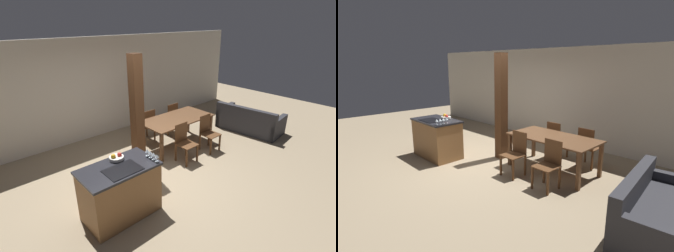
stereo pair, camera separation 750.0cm
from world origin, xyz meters
TOP-DOWN VIEW (x-y plane):
  - ground_plane at (0.00, 0.00)m, footprint 16.00×16.00m
  - wall_back at (0.00, 2.77)m, footprint 11.20×0.08m
  - kitchen_island at (-1.11, -0.51)m, footprint 1.26×0.74m
  - fruit_bowl at (-1.00, -0.29)m, footprint 0.25×0.25m
  - wine_glass_near at (-0.55, -0.80)m, footprint 0.07×0.07m
  - wine_glass_middle at (-0.55, -0.72)m, footprint 0.07×0.07m
  - wine_glass_far at (-0.55, -0.63)m, footprint 0.07×0.07m
  - wine_glass_end at (-0.55, -0.55)m, footprint 0.07×0.07m
  - dining_table at (1.43, 0.79)m, footprint 1.87×0.96m
  - dining_chair_near_left at (1.01, 0.08)m, footprint 0.40×0.40m
  - dining_chair_near_right at (1.85, 0.08)m, footprint 0.40×0.40m
  - dining_chair_far_left at (1.01, 1.49)m, footprint 0.40×0.40m
  - dining_chair_far_right at (1.85, 1.49)m, footprint 0.40×0.40m
  - couch at (3.72, 0.04)m, footprint 1.10×1.90m
  - timber_post at (0.06, 0.57)m, footprint 0.22×0.22m

SIDE VIEW (x-z plane):
  - ground_plane at x=0.00m, z-range 0.00..0.00m
  - couch at x=3.72m, z-range -0.12..0.67m
  - kitchen_island at x=-1.11m, z-range 0.00..0.94m
  - dining_chair_near_left at x=1.01m, z-range 0.02..0.93m
  - dining_chair_near_right at x=1.85m, z-range 0.02..0.93m
  - dining_chair_far_left at x=1.01m, z-range 0.02..0.93m
  - dining_chair_far_right at x=1.85m, z-range 0.02..0.93m
  - dining_table at x=1.43m, z-range 0.29..1.05m
  - fruit_bowl at x=-1.00m, z-range 0.92..1.04m
  - wine_glass_near at x=-0.55m, z-range 0.98..1.11m
  - wine_glass_middle at x=-0.55m, z-range 0.98..1.11m
  - wine_glass_far at x=-0.55m, z-range 0.98..1.11m
  - wine_glass_end at x=-0.55m, z-range 0.98..1.11m
  - timber_post at x=0.06m, z-range 0.00..2.50m
  - wall_back at x=0.00m, z-range 0.00..2.70m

